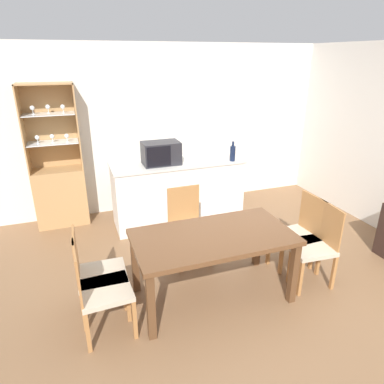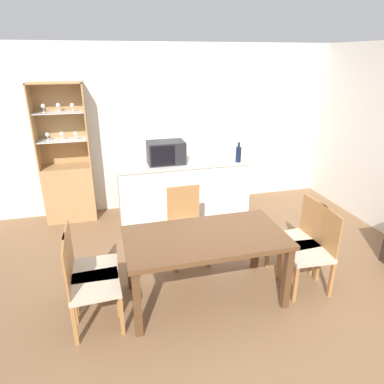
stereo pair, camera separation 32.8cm
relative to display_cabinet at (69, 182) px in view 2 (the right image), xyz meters
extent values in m
plane|color=brown|center=(1.75, -2.42, -0.59)|extent=(18.00, 18.00, 0.00)
cube|color=silver|center=(1.75, 0.21, 0.68)|extent=(6.80, 0.06, 2.55)
cube|color=white|center=(1.64, -0.52, -0.13)|extent=(1.88, 0.61, 0.91)
cube|color=beige|center=(1.64, -0.52, 0.34)|extent=(1.91, 0.64, 0.03)
cube|color=tan|center=(0.00, -0.01, -0.17)|extent=(0.72, 0.39, 0.85)
cube|color=tan|center=(0.00, 0.17, 0.85)|extent=(0.72, 0.02, 1.18)
cube|color=tan|center=(-0.35, -0.01, 0.85)|extent=(0.02, 0.39, 1.18)
cube|color=tan|center=(0.35, -0.01, 0.85)|extent=(0.02, 0.39, 1.18)
cube|color=tan|center=(0.00, -0.01, 1.43)|extent=(0.72, 0.39, 0.02)
cube|color=white|center=(0.00, -0.01, 0.65)|extent=(0.67, 0.34, 0.01)
cube|color=white|center=(0.00, -0.01, 1.04)|extent=(0.67, 0.34, 0.01)
cylinder|color=white|center=(-0.19, -0.03, 0.66)|extent=(0.04, 0.04, 0.01)
cylinder|color=white|center=(-0.19, -0.03, 0.69)|extent=(0.01, 0.01, 0.06)
sphere|color=white|center=(-0.19, -0.03, 0.74)|extent=(0.06, 0.06, 0.06)
cylinder|color=white|center=(-0.19, 0.00, 1.05)|extent=(0.04, 0.04, 0.01)
cylinder|color=white|center=(-0.19, 0.00, 1.08)|extent=(0.01, 0.01, 0.06)
sphere|color=white|center=(-0.19, 0.00, 1.13)|extent=(0.06, 0.06, 0.06)
cylinder|color=white|center=(0.00, -0.02, 0.66)|extent=(0.04, 0.04, 0.01)
cylinder|color=white|center=(0.00, -0.02, 0.69)|extent=(0.01, 0.01, 0.06)
sphere|color=white|center=(0.00, -0.02, 0.74)|extent=(0.06, 0.06, 0.06)
cylinder|color=white|center=(0.00, 0.04, 1.05)|extent=(0.04, 0.04, 0.01)
cylinder|color=white|center=(0.00, 0.04, 1.08)|extent=(0.01, 0.01, 0.06)
sphere|color=white|center=(0.00, 0.04, 1.13)|extent=(0.06, 0.06, 0.06)
cylinder|color=white|center=(0.19, -0.06, 0.66)|extent=(0.04, 0.04, 0.01)
cylinder|color=white|center=(0.19, -0.06, 0.69)|extent=(0.01, 0.01, 0.06)
sphere|color=white|center=(0.19, -0.06, 0.74)|extent=(0.06, 0.06, 0.06)
cylinder|color=white|center=(0.19, -0.02, 1.05)|extent=(0.04, 0.04, 0.01)
cylinder|color=white|center=(0.19, -0.02, 1.08)|extent=(0.01, 0.01, 0.06)
sphere|color=white|center=(0.19, -0.02, 1.13)|extent=(0.06, 0.06, 0.06)
cube|color=brown|center=(1.44, -2.33, 0.11)|extent=(1.58, 0.84, 0.05)
cube|color=brown|center=(0.71, -2.69, -0.25)|extent=(0.07, 0.07, 0.67)
cube|color=brown|center=(2.17, -2.69, -0.25)|extent=(0.07, 0.07, 0.67)
cube|color=brown|center=(0.71, -1.97, -0.25)|extent=(0.07, 0.07, 0.67)
cube|color=brown|center=(2.17, -1.97, -0.25)|extent=(0.07, 0.07, 0.67)
cube|color=#C1B299|center=(0.36, -2.20, -0.16)|extent=(0.45, 0.45, 0.05)
cube|color=#A8703D|center=(0.15, -2.20, 0.09)|extent=(0.03, 0.41, 0.45)
cube|color=#A8703D|center=(0.57, -2.01, -0.39)|extent=(0.04, 0.04, 0.41)
cube|color=#A8703D|center=(0.56, -2.41, -0.39)|extent=(0.04, 0.04, 0.41)
cube|color=#A8703D|center=(0.17, -2.00, -0.39)|extent=(0.04, 0.04, 0.41)
cube|color=#A8703D|center=(0.16, -2.40, -0.39)|extent=(0.04, 0.04, 0.41)
cube|color=#C1B299|center=(1.44, -1.62, -0.16)|extent=(0.45, 0.45, 0.05)
cube|color=#A8703D|center=(1.44, -1.41, 0.09)|extent=(0.41, 0.02, 0.45)
cube|color=#A8703D|center=(1.64, -1.82, -0.39)|extent=(0.04, 0.04, 0.41)
cube|color=#A8703D|center=(1.24, -1.82, -0.39)|extent=(0.04, 0.04, 0.41)
cube|color=#A8703D|center=(1.64, -1.42, -0.39)|extent=(0.04, 0.04, 0.41)
cube|color=#A8703D|center=(1.24, -1.42, -0.39)|extent=(0.04, 0.04, 0.41)
cube|color=#C1B299|center=(0.36, -2.45, -0.16)|extent=(0.46, 0.46, 0.05)
cube|color=#A8703D|center=(0.15, -2.46, 0.09)|extent=(0.04, 0.41, 0.45)
cube|color=#A8703D|center=(0.55, -2.24, -0.39)|extent=(0.04, 0.04, 0.41)
cube|color=#A8703D|center=(0.57, -2.64, -0.39)|extent=(0.04, 0.04, 0.41)
cube|color=#A8703D|center=(0.15, -2.26, -0.39)|extent=(0.04, 0.04, 0.41)
cube|color=#A8703D|center=(0.17, -2.66, -0.39)|extent=(0.04, 0.04, 0.41)
cube|color=#C1B299|center=(2.52, -2.45, -0.16)|extent=(0.47, 0.47, 0.05)
cube|color=#A8703D|center=(2.73, -2.47, 0.09)|extent=(0.05, 0.41, 0.45)
cube|color=#A8703D|center=(2.31, -2.64, -0.39)|extent=(0.04, 0.04, 0.41)
cube|color=#A8703D|center=(2.34, -2.24, -0.39)|extent=(0.04, 0.04, 0.41)
cube|color=#A8703D|center=(2.70, -2.67, -0.39)|extent=(0.04, 0.04, 0.41)
cube|color=#A8703D|center=(2.73, -2.27, -0.39)|extent=(0.04, 0.04, 0.41)
cube|color=#C1B299|center=(2.52, -2.20, -0.16)|extent=(0.46, 0.46, 0.05)
cube|color=#A8703D|center=(2.73, -2.19, 0.09)|extent=(0.04, 0.41, 0.45)
cube|color=#A8703D|center=(2.33, -2.41, -0.39)|extent=(0.04, 0.04, 0.41)
cube|color=#A8703D|center=(2.31, -2.01, -0.39)|extent=(0.04, 0.04, 0.41)
cube|color=#A8703D|center=(2.73, -2.39, -0.39)|extent=(0.04, 0.04, 0.41)
cube|color=#A8703D|center=(2.71, -1.99, -0.39)|extent=(0.04, 0.04, 0.41)
cube|color=#232328|center=(1.39, -0.56, 0.51)|extent=(0.51, 0.33, 0.31)
cube|color=black|center=(1.32, -0.73, 0.51)|extent=(0.33, 0.01, 0.27)
cylinder|color=#141E38|center=(2.40, -0.76, 0.46)|extent=(0.08, 0.08, 0.22)
cylinder|color=#141E38|center=(2.40, -0.76, 0.60)|extent=(0.03, 0.03, 0.07)
camera|label=1|loc=(0.25, -5.04, 1.77)|focal=32.00mm
camera|label=2|loc=(0.56, -5.14, 1.77)|focal=32.00mm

